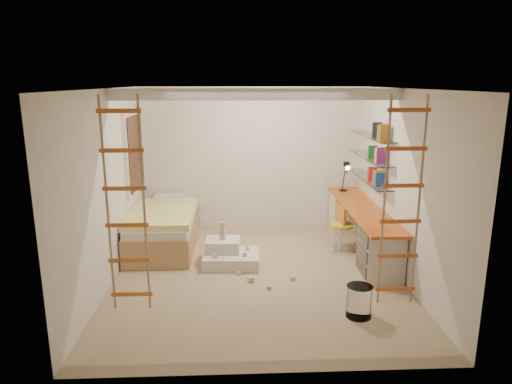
{
  "coord_description": "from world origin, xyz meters",
  "views": [
    {
      "loc": [
        -0.29,
        -6.03,
        2.7
      ],
      "look_at": [
        0.0,
        0.3,
        1.15
      ],
      "focal_mm": 32.0,
      "sensor_mm": 36.0,
      "label": 1
    }
  ],
  "objects_px": {
    "bed": "(164,228)",
    "swivel_chair": "(341,235)",
    "desk": "(361,228)",
    "play_platform": "(229,255)"
  },
  "relations": [
    {
      "from": "bed",
      "to": "swivel_chair",
      "type": "relative_size",
      "value": 2.68
    },
    {
      "from": "desk",
      "to": "swivel_chair",
      "type": "bearing_deg",
      "value": 172.27
    },
    {
      "from": "bed",
      "to": "desk",
      "type": "bearing_deg",
      "value": -6.49
    },
    {
      "from": "desk",
      "to": "swivel_chair",
      "type": "height_order",
      "value": "desk"
    },
    {
      "from": "play_platform",
      "to": "bed",
      "type": "bearing_deg",
      "value": 143.83
    },
    {
      "from": "desk",
      "to": "play_platform",
      "type": "xyz_separation_m",
      "value": [
        -2.12,
        -0.42,
        -0.26
      ]
    },
    {
      "from": "desk",
      "to": "play_platform",
      "type": "relative_size",
      "value": 3.25
    },
    {
      "from": "desk",
      "to": "bed",
      "type": "height_order",
      "value": "desk"
    },
    {
      "from": "desk",
      "to": "bed",
      "type": "bearing_deg",
      "value": 173.51
    },
    {
      "from": "desk",
      "to": "bed",
      "type": "relative_size",
      "value": 1.4
    }
  ]
}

